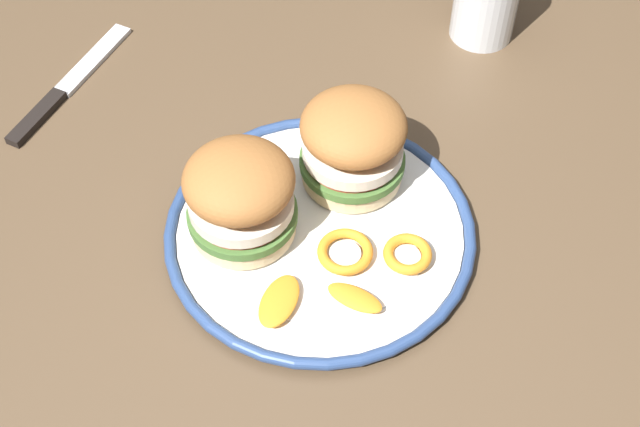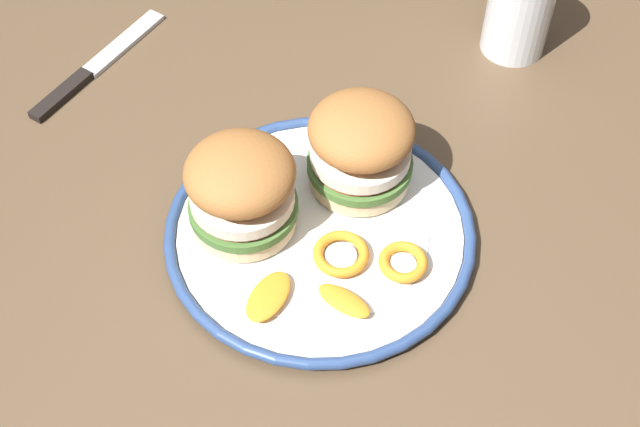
% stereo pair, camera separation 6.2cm
% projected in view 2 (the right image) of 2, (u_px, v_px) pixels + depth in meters
% --- Properties ---
extents(dining_table, '(1.14, 0.96, 0.73)m').
position_uv_depth(dining_table, '(293.00, 304.00, 0.97)').
color(dining_table, brown).
rests_on(dining_table, ground).
extents(dinner_plate, '(0.32, 0.32, 0.02)m').
position_uv_depth(dinner_plate, '(320.00, 232.00, 0.89)').
color(dinner_plate, white).
rests_on(dinner_plate, dining_table).
extents(sandwich_half_left, '(0.15, 0.15, 0.10)m').
position_uv_depth(sandwich_half_left, '(241.00, 189.00, 0.85)').
color(sandwich_half_left, beige).
rests_on(sandwich_half_left, dinner_plate).
extents(sandwich_half_right, '(0.15, 0.15, 0.10)m').
position_uv_depth(sandwich_half_right, '(361.00, 146.00, 0.89)').
color(sandwich_half_right, beige).
rests_on(sandwich_half_right, dinner_plate).
extents(orange_peel_curled, '(0.07, 0.07, 0.01)m').
position_uv_depth(orange_peel_curled, '(403.00, 262.00, 0.85)').
color(orange_peel_curled, orange).
rests_on(orange_peel_curled, dinner_plate).
extents(orange_peel_strip_long, '(0.07, 0.05, 0.01)m').
position_uv_depth(orange_peel_strip_long, '(269.00, 296.00, 0.83)').
color(orange_peel_strip_long, orange).
rests_on(orange_peel_strip_long, dinner_plate).
extents(orange_peel_strip_short, '(0.04, 0.06, 0.01)m').
position_uv_depth(orange_peel_strip_short, '(344.00, 301.00, 0.83)').
color(orange_peel_strip_short, orange).
rests_on(orange_peel_strip_short, dinner_plate).
extents(orange_peel_small_curl, '(0.06, 0.06, 0.01)m').
position_uv_depth(orange_peel_small_curl, '(341.00, 254.00, 0.86)').
color(orange_peel_small_curl, orange).
rests_on(orange_peel_small_curl, dinner_plate).
extents(drinking_glass, '(0.08, 0.08, 0.13)m').
position_uv_depth(drinking_glass, '(519.00, 10.00, 1.04)').
color(drinking_glass, white).
rests_on(drinking_glass, dining_table).
extents(table_knife, '(0.22, 0.09, 0.01)m').
position_uv_depth(table_knife, '(90.00, 72.00, 1.05)').
color(table_knife, silver).
rests_on(table_knife, dining_table).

